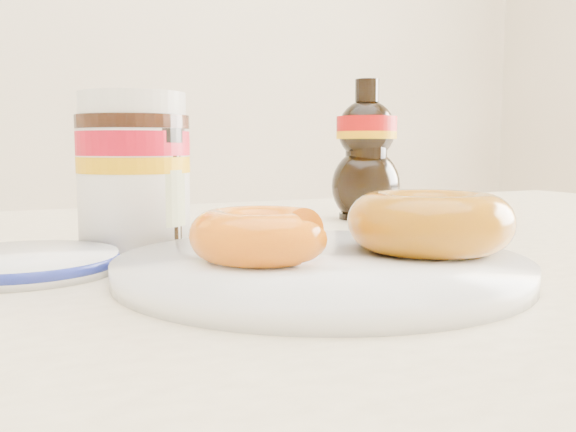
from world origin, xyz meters
name	(u,v)px	position (x,y,z in m)	size (l,w,h in m)	color
dining_table	(335,345)	(0.00, 0.10, 0.67)	(1.40, 0.90, 0.75)	beige
plate	(321,266)	(-0.07, 0.00, 0.76)	(0.27, 0.27, 0.01)	white
donut_bitten	(262,235)	(-0.11, 0.01, 0.78)	(0.09, 0.09, 0.03)	orange
donut_whole	(430,222)	(0.01, -0.01, 0.78)	(0.11, 0.11, 0.04)	#9E550A
nutella_jar	(134,166)	(-0.15, 0.16, 0.82)	(0.09, 0.09, 0.13)	white
syrup_bottle	(366,150)	(0.14, 0.27, 0.83)	(0.08, 0.07, 0.16)	black
dark_jar	(148,192)	(-0.15, 0.15, 0.80)	(0.06, 0.06, 0.10)	black
blue_rim_saucer	(22,262)	(-0.24, 0.10, 0.76)	(0.13, 0.13, 0.01)	white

